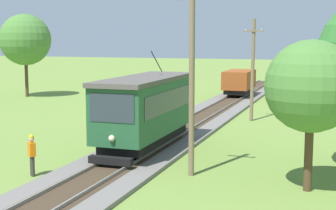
{
  "coord_description": "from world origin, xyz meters",
  "views": [
    {
      "loc": [
        9.26,
        -6.02,
        5.77
      ],
      "look_at": [
        0.01,
        20.92,
        1.96
      ],
      "focal_mm": 53.95,
      "sensor_mm": 36.0,
      "label": 1
    }
  ],
  "objects_px": {
    "tree_right_near": "(311,87)",
    "utility_pole_mid": "(253,69)",
    "utility_pole_near_tram": "(192,74)",
    "track_worker": "(32,153)",
    "red_tram": "(146,109)",
    "gravel_pile": "(285,90)",
    "tree_left_far": "(25,40)",
    "freight_car": "(239,82)"
  },
  "relations": [
    {
      "from": "utility_pole_near_tram",
      "to": "utility_pole_mid",
      "type": "height_order",
      "value": "utility_pole_near_tram"
    },
    {
      "from": "freight_car",
      "to": "utility_pole_mid",
      "type": "distance_m",
      "value": 13.78
    },
    {
      "from": "tree_right_near",
      "to": "track_worker",
      "type": "bearing_deg",
      "value": -171.56
    },
    {
      "from": "freight_car",
      "to": "gravel_pile",
      "type": "distance_m",
      "value": 4.92
    },
    {
      "from": "utility_pole_mid",
      "to": "gravel_pile",
      "type": "distance_m",
      "value": 16.06
    },
    {
      "from": "gravel_pile",
      "to": "tree_left_far",
      "type": "bearing_deg",
      "value": -160.5
    },
    {
      "from": "tree_right_near",
      "to": "utility_pole_mid",
      "type": "bearing_deg",
      "value": 106.92
    },
    {
      "from": "tree_right_near",
      "to": "freight_car",
      "type": "bearing_deg",
      "value": 105.92
    },
    {
      "from": "tree_left_far",
      "to": "red_tram",
      "type": "bearing_deg",
      "value": -43.22
    },
    {
      "from": "tree_right_near",
      "to": "tree_left_far",
      "type": "bearing_deg",
      "value": 140.83
    },
    {
      "from": "utility_pole_near_tram",
      "to": "tree_right_near",
      "type": "height_order",
      "value": "utility_pole_near_tram"
    },
    {
      "from": "freight_car",
      "to": "tree_left_far",
      "type": "height_order",
      "value": "tree_left_far"
    },
    {
      "from": "red_tram",
      "to": "gravel_pile",
      "type": "bearing_deg",
      "value": 81.49
    },
    {
      "from": "red_tram",
      "to": "freight_car",
      "type": "xyz_separation_m",
      "value": [
        -0.0,
        24.68,
        -0.64
      ]
    },
    {
      "from": "utility_pole_near_tram",
      "to": "red_tram",
      "type": "bearing_deg",
      "value": 133.9
    },
    {
      "from": "utility_pole_mid",
      "to": "tree_right_near",
      "type": "distance_m",
      "value": 16.44
    },
    {
      "from": "red_tram",
      "to": "tree_left_far",
      "type": "distance_m",
      "value": 27.59
    },
    {
      "from": "red_tram",
      "to": "track_worker",
      "type": "height_order",
      "value": "red_tram"
    },
    {
      "from": "freight_car",
      "to": "gravel_pile",
      "type": "xyz_separation_m",
      "value": [
        4.08,
        2.58,
        -0.94
      ]
    },
    {
      "from": "red_tram",
      "to": "tree_right_near",
      "type": "bearing_deg",
      "value": -27.1
    },
    {
      "from": "freight_car",
      "to": "tree_left_far",
      "type": "relative_size",
      "value": 0.64
    },
    {
      "from": "gravel_pile",
      "to": "track_worker",
      "type": "relative_size",
      "value": 1.48
    },
    {
      "from": "freight_car",
      "to": "red_tram",
      "type": "bearing_deg",
      "value": -89.99
    },
    {
      "from": "tree_right_near",
      "to": "tree_left_far",
      "type": "height_order",
      "value": "tree_left_far"
    },
    {
      "from": "utility_pole_near_tram",
      "to": "track_worker",
      "type": "xyz_separation_m",
      "value": [
        -6.28,
        -2.26,
        -3.29
      ]
    },
    {
      "from": "utility_pole_mid",
      "to": "gravel_pile",
      "type": "height_order",
      "value": "utility_pole_mid"
    },
    {
      "from": "utility_pole_near_tram",
      "to": "track_worker",
      "type": "bearing_deg",
      "value": -160.17
    },
    {
      "from": "utility_pole_near_tram",
      "to": "tree_left_far",
      "type": "height_order",
      "value": "utility_pole_near_tram"
    },
    {
      "from": "utility_pole_mid",
      "to": "track_worker",
      "type": "bearing_deg",
      "value": -109.88
    },
    {
      "from": "red_tram",
      "to": "track_worker",
      "type": "relative_size",
      "value": 4.79
    },
    {
      "from": "freight_car",
      "to": "utility_pole_near_tram",
      "type": "relative_size",
      "value": 0.62
    },
    {
      "from": "freight_car",
      "to": "track_worker",
      "type": "distance_m",
      "value": 30.67
    },
    {
      "from": "freight_car",
      "to": "track_worker",
      "type": "relative_size",
      "value": 2.91
    },
    {
      "from": "utility_pole_mid",
      "to": "track_worker",
      "type": "xyz_separation_m",
      "value": [
        -6.28,
        -17.36,
        -2.65
      ]
    },
    {
      "from": "utility_pole_near_tram",
      "to": "gravel_pile",
      "type": "relative_size",
      "value": 3.16
    },
    {
      "from": "utility_pole_near_tram",
      "to": "track_worker",
      "type": "height_order",
      "value": "utility_pole_near_tram"
    },
    {
      "from": "red_tram",
      "to": "tree_right_near",
      "type": "distance_m",
      "value": 9.43
    },
    {
      "from": "freight_car",
      "to": "utility_pole_near_tram",
      "type": "height_order",
      "value": "utility_pole_near_tram"
    },
    {
      "from": "utility_pole_mid",
      "to": "track_worker",
      "type": "relative_size",
      "value": 3.97
    },
    {
      "from": "track_worker",
      "to": "gravel_pile",
      "type": "bearing_deg",
      "value": -151.92
    },
    {
      "from": "tree_right_near",
      "to": "tree_left_far",
      "type": "distance_m",
      "value": 36.4
    },
    {
      "from": "utility_pole_near_tram",
      "to": "tree_left_far",
      "type": "distance_m",
      "value": 32.39
    }
  ]
}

